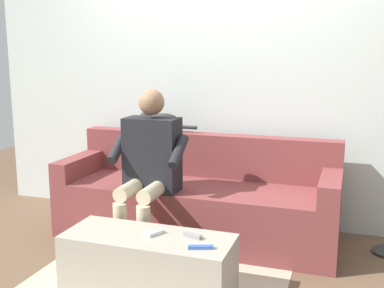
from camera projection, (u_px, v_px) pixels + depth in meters
ground_plane at (164, 273)px, 3.21m from camera, size 8.00×8.00×0.00m
back_wall at (215, 66)px, 4.08m from camera, size 4.30×0.06×2.74m
couch at (197, 202)px, 3.82m from camera, size 2.22×0.75×0.81m
coffee_table at (148, 263)px, 2.94m from camera, size 1.06×0.42×0.37m
person_solo_seated at (149, 162)px, 3.49m from camera, size 0.56×0.53×1.22m
cat_on_backrest at (159, 121)px, 4.09m from camera, size 0.54×0.13×0.17m
remote_gray at (193, 236)px, 2.87m from camera, size 0.12×0.06×0.03m
remote_white at (155, 233)px, 2.92m from camera, size 0.09×0.12×0.02m
remote_blue at (201, 247)px, 2.71m from camera, size 0.15×0.08×0.02m
floor_rug at (156, 283)px, 3.07m from camera, size 1.65×1.63×0.01m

